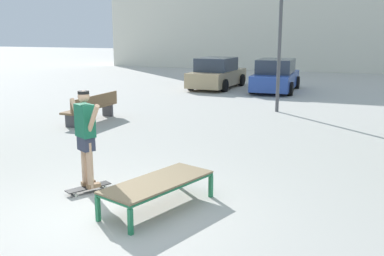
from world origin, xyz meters
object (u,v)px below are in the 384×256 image
skateboard (88,187)px  car_blue (276,76)px  skate_box (158,183)px  park_bench (92,107)px  car_tan (217,74)px  skater (86,132)px

skateboard → car_blue: car_blue is taller
skate_box → car_blue: (-0.86, 14.74, 0.28)m
car_blue → park_bench: 10.05m
car_tan → park_bench: size_ratio=1.78×
skate_box → car_blue: bearing=93.3°
skateboard → car_blue: (0.60, 14.51, 0.61)m
skate_box → park_bench: (-4.88, 5.53, 0.03)m
skater → skateboard: bearing=-119.1°
skater → car_blue: (0.60, 14.51, -0.38)m
skate_box → skateboard: size_ratio=2.57×
skate_box → car_tan: bearing=104.3°
car_tan → car_blue: (2.94, -0.17, 0.00)m
car_tan → skater: bearing=-80.9°
skate_box → car_blue: 14.77m
park_bench → car_tan: bearing=83.4°
car_tan → skateboard: bearing=-80.9°
skateboard → car_tan: 14.88m
skate_box → car_tan: car_tan is taller
car_tan → park_bench: car_tan is taller
car_tan → park_bench: bearing=-96.6°
skateboard → car_tan: bearing=99.1°
skater → park_bench: skater is taller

